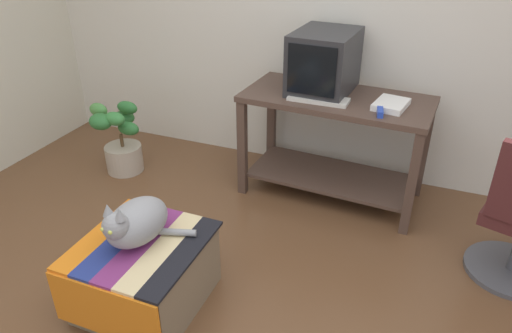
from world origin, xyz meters
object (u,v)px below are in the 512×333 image
object	(u,v)px
tv_monitor	(324,62)
stapler	(380,112)
potted_plant	(121,142)
ottoman_with_blanket	(144,273)
keyboard	(318,99)
cat	(135,222)
desk	(334,130)
book	(391,104)

from	to	relation	value
tv_monitor	stapler	distance (m)	0.57
tv_monitor	potted_plant	bearing A→B (deg)	-163.12
ottoman_with_blanket	keyboard	bearing A→B (deg)	67.77
stapler	ottoman_with_blanket	bearing A→B (deg)	-138.74
ottoman_with_blanket	cat	bearing A→B (deg)	144.62
desk	keyboard	world-z (taller)	keyboard
desk	cat	distance (m)	1.60
tv_monitor	desk	bearing A→B (deg)	-27.03
desk	potted_plant	size ratio (longest dim) A/B	2.27
cat	ottoman_with_blanket	bearing A→B (deg)	-27.54
desk	keyboard	bearing A→B (deg)	-123.18
book	potted_plant	size ratio (longest dim) A/B	0.44
tv_monitor	keyboard	bearing A→B (deg)	-78.25
ottoman_with_blanket	cat	distance (m)	0.32
tv_monitor	book	bearing A→B (deg)	-12.70
book	ottoman_with_blanket	xyz separation A→B (m)	(-1.01, -1.41, -0.59)
desk	book	bearing A→B (deg)	-7.04
ottoman_with_blanket	stapler	size ratio (longest dim) A/B	6.15
potted_plant	stapler	bearing A→B (deg)	1.94
keyboard	ottoman_with_blanket	xyz separation A→B (m)	(-0.55, -1.34, -0.59)
cat	stapler	distance (m)	1.61
desk	ottoman_with_blanket	distance (m)	1.64
potted_plant	tv_monitor	bearing A→B (deg)	13.55
tv_monitor	book	world-z (taller)	tv_monitor
stapler	potted_plant	bearing A→B (deg)	170.94
desk	cat	world-z (taller)	desk
book	desk	bearing A→B (deg)	179.01
book	potted_plant	xyz separation A→B (m)	(-2.01, -0.22, -0.53)
keyboard	desk	bearing A→B (deg)	53.59
book	cat	size ratio (longest dim) A/B	0.61
keyboard	cat	xyz separation A→B (m)	(-0.57, -1.33, -0.27)
desk	keyboard	distance (m)	0.31
keyboard	stapler	world-z (taller)	stapler
book	ottoman_with_blanket	size ratio (longest dim) A/B	0.38
tv_monitor	ottoman_with_blanket	distance (m)	1.81
keyboard	potted_plant	size ratio (longest dim) A/B	0.69
desk	potted_plant	xyz separation A→B (m)	(-1.65, -0.29, -0.27)
keyboard	tv_monitor	bearing A→B (deg)	98.53
keyboard	stapler	xyz separation A→B (m)	(0.42, -0.09, 0.01)
desk	tv_monitor	xyz separation A→B (m)	(-0.13, 0.07, 0.45)
potted_plant	ottoman_with_blanket	bearing A→B (deg)	-49.79
desk	keyboard	size ratio (longest dim) A/B	3.28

